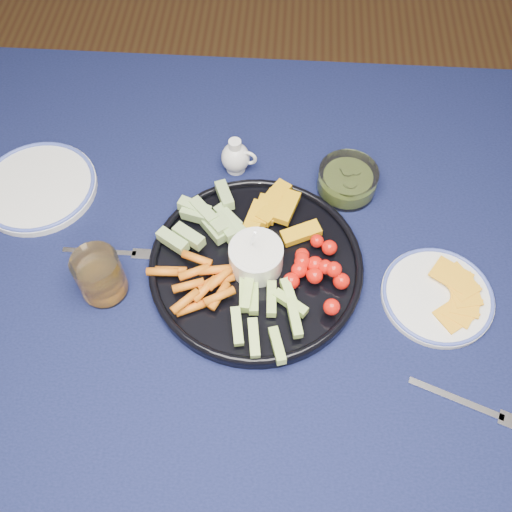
# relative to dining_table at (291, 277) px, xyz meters

# --- Properties ---
(dining_table) EXTENTS (1.67, 1.07, 0.75)m
(dining_table) POSITION_rel_dining_table_xyz_m (0.00, 0.00, 0.00)
(dining_table) COLOR #482B18
(dining_table) RESTS_ON ground
(crudite_platter) EXTENTS (0.38, 0.38, 0.12)m
(crudite_platter) POSITION_rel_dining_table_xyz_m (-0.07, -0.04, 0.11)
(crudite_platter) COLOR black
(crudite_platter) RESTS_ON dining_table
(creamer_pitcher) EXTENTS (0.07, 0.06, 0.08)m
(creamer_pitcher) POSITION_rel_dining_table_xyz_m (-0.12, 0.20, 0.12)
(creamer_pitcher) COLOR white
(creamer_pitcher) RESTS_ON dining_table
(pickle_bowl) EXTENTS (0.11, 0.11, 0.05)m
(pickle_bowl) POSITION_rel_dining_table_xyz_m (0.10, 0.16, 0.11)
(pickle_bowl) COLOR white
(pickle_bowl) RESTS_ON dining_table
(cheese_plate) EXTENTS (0.19, 0.19, 0.02)m
(cheese_plate) POSITION_rel_dining_table_xyz_m (0.25, -0.08, 0.10)
(cheese_plate) COLOR white
(cheese_plate) RESTS_ON dining_table
(juice_tumbler) EXTENTS (0.08, 0.08, 0.10)m
(juice_tumbler) POSITION_rel_dining_table_xyz_m (-0.33, -0.10, 0.13)
(juice_tumbler) COLOR white
(juice_tumbler) RESTS_ON dining_table
(fork_left) EXTENTS (0.16, 0.02, 0.00)m
(fork_left) POSITION_rel_dining_table_xyz_m (-0.33, -0.02, 0.09)
(fork_left) COLOR silver
(fork_left) RESTS_ON dining_table
(fork_right) EXTENTS (0.18, 0.08, 0.00)m
(fork_right) POSITION_rel_dining_table_xyz_m (0.29, -0.27, 0.09)
(fork_right) COLOR silver
(fork_right) RESTS_ON dining_table
(side_plate_extra) EXTENTS (0.23, 0.23, 0.02)m
(side_plate_extra) POSITION_rel_dining_table_xyz_m (-0.51, 0.12, 0.10)
(side_plate_extra) COLOR white
(side_plate_extra) RESTS_ON dining_table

